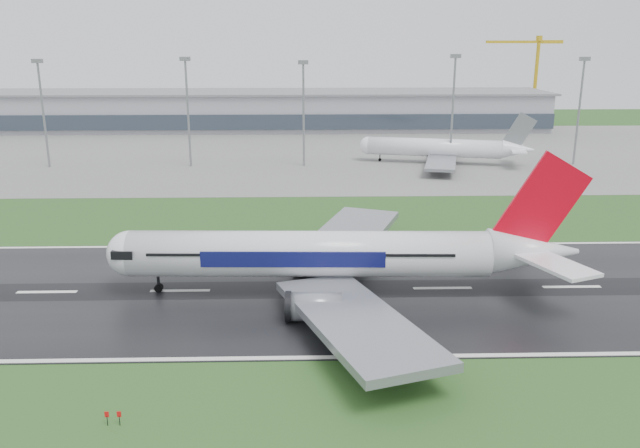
{
  "coord_description": "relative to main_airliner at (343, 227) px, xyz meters",
  "views": [
    {
      "loc": [
        18.82,
        -91.13,
        36.69
      ],
      "look_at": [
        21.54,
        12.0,
        7.0
      ],
      "focal_mm": 36.04,
      "sensor_mm": 36.0,
      "label": 1
    }
  ],
  "objects": [
    {
      "name": "ground",
      "position": [
        -24.51,
        1.2,
        -10.38
      ],
      "size": [
        520.0,
        520.0,
        0.0
      ],
      "primitive_type": "plane",
      "color": "#22491A",
      "rests_on": "ground"
    },
    {
      "name": "runway",
      "position": [
        -24.51,
        1.2,
        -10.33
      ],
      "size": [
        400.0,
        45.0,
        0.1
      ],
      "primitive_type": "cube",
      "color": "black",
      "rests_on": "ground"
    },
    {
      "name": "apron",
      "position": [
        -24.51,
        126.2,
        -10.34
      ],
      "size": [
        400.0,
        130.0,
        0.08
      ],
      "primitive_type": "cube",
      "color": "slate",
      "rests_on": "ground"
    },
    {
      "name": "terminal",
      "position": [
        -24.51,
        186.2,
        -2.88
      ],
      "size": [
        240.0,
        36.0,
        15.0
      ],
      "primitive_type": "cube",
      "color": "gray",
      "rests_on": "ground"
    },
    {
      "name": "main_airliner",
      "position": [
        0.0,
        0.0,
        0.0
      ],
      "size": [
        71.73,
        68.53,
        20.55
      ],
      "primitive_type": null,
      "rotation": [
        0.0,
        0.0,
        -0.03
      ],
      "color": "white",
      "rests_on": "runway"
    },
    {
      "name": "parked_airliner",
      "position": [
        36.5,
        103.57,
        -2.52
      ],
      "size": [
        63.35,
        60.67,
        15.56
      ],
      "primitive_type": null,
      "rotation": [
        0.0,
        0.0,
        -0.24
      ],
      "color": "white",
      "rests_on": "apron"
    },
    {
      "name": "tower_crane",
      "position": [
        98.58,
        201.2,
        9.03
      ],
      "size": [
        37.88,
        12.93,
        38.81
      ],
      "primitive_type": null,
      "rotation": [
        0.0,
        0.0,
        0.28
      ],
      "color": "gold",
      "rests_on": "ground"
    },
    {
      "name": "runway_sign",
      "position": [
        3.39,
        -25.98,
        -9.86
      ],
      "size": [
        2.3,
        0.8,
        1.04
      ],
      "primitive_type": null,
      "rotation": [
        0.0,
        0.0,
        0.24
      ],
      "color": "black",
      "rests_on": "ground"
    },
    {
      "name": "floodmast_1",
      "position": [
        -81.6,
        101.2,
        4.74
      ],
      "size": [
        0.64,
        0.64,
        30.22
      ],
      "primitive_type": "cylinder",
      "color": "gray",
      "rests_on": "ground"
    },
    {
      "name": "floodmast_2",
      "position": [
        -39.48,
        101.2,
        5.01
      ],
      "size": [
        0.64,
        0.64,
        30.77
      ],
      "primitive_type": "cylinder",
      "color": "gray",
      "rests_on": "ground"
    },
    {
      "name": "floodmast_3",
      "position": [
        -5.51,
        101.2,
        4.52
      ],
      "size": [
        0.64,
        0.64,
        29.79
      ],
      "primitive_type": "cylinder",
      "color": "gray",
      "rests_on": "ground"
    },
    {
      "name": "floodmast_4",
      "position": [
        38.75,
        101.2,
        5.38
      ],
      "size": [
        0.64,
        0.64,
        31.51
      ],
      "primitive_type": "cylinder",
      "color": "gray",
      "rests_on": "ground"
    },
    {
      "name": "floodmast_5",
      "position": [
        76.74,
        101.2,
        4.97
      ],
      "size": [
        0.64,
        0.64,
        30.7
      ],
      "primitive_type": "cylinder",
      "color": "gray",
      "rests_on": "ground"
    }
  ]
}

